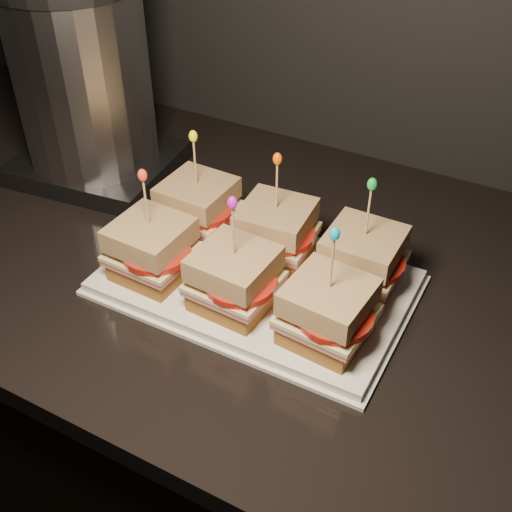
% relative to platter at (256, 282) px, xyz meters
% --- Properties ---
extents(granite_slab, '(2.43, 0.72, 0.03)m').
position_rel_platter_xyz_m(granite_slab, '(0.29, 0.06, -0.03)').
color(granite_slab, black).
rests_on(granite_slab, cabinet).
extents(platter, '(0.40, 0.25, 0.02)m').
position_rel_platter_xyz_m(platter, '(0.00, 0.00, 0.00)').
color(platter, white).
rests_on(platter, granite_slab).
extents(platter_rim, '(0.41, 0.26, 0.01)m').
position_rel_platter_xyz_m(platter_rim, '(0.00, 0.00, -0.01)').
color(platter_rim, white).
rests_on(platter_rim, granite_slab).
extents(sandwich_0_bread_bot, '(0.09, 0.09, 0.03)m').
position_rel_platter_xyz_m(sandwich_0_bread_bot, '(-0.13, 0.06, 0.02)').
color(sandwich_0_bread_bot, brown).
rests_on(sandwich_0_bread_bot, platter).
extents(sandwich_0_ham, '(0.10, 0.10, 0.01)m').
position_rel_platter_xyz_m(sandwich_0_ham, '(-0.13, 0.06, 0.04)').
color(sandwich_0_ham, '#C85B5C').
rests_on(sandwich_0_ham, sandwich_0_bread_bot).
extents(sandwich_0_cheese, '(0.11, 0.10, 0.01)m').
position_rel_platter_xyz_m(sandwich_0_cheese, '(-0.13, 0.06, 0.05)').
color(sandwich_0_cheese, beige).
rests_on(sandwich_0_cheese, sandwich_0_ham).
extents(sandwich_0_tomato, '(0.09, 0.09, 0.01)m').
position_rel_platter_xyz_m(sandwich_0_tomato, '(-0.12, 0.05, 0.05)').
color(sandwich_0_tomato, '#AD1C11').
rests_on(sandwich_0_tomato, sandwich_0_cheese).
extents(sandwich_0_bread_top, '(0.10, 0.10, 0.03)m').
position_rel_platter_xyz_m(sandwich_0_bread_top, '(-0.13, 0.06, 0.07)').
color(sandwich_0_bread_top, brown).
rests_on(sandwich_0_bread_top, sandwich_0_tomato).
extents(sandwich_0_pick, '(0.00, 0.00, 0.09)m').
position_rel_platter_xyz_m(sandwich_0_pick, '(-0.13, 0.06, 0.12)').
color(sandwich_0_pick, tan).
rests_on(sandwich_0_pick, sandwich_0_bread_top).
extents(sandwich_0_frill, '(0.01, 0.01, 0.02)m').
position_rel_platter_xyz_m(sandwich_0_frill, '(-0.13, 0.06, 0.16)').
color(sandwich_0_frill, '#FBFC09').
rests_on(sandwich_0_frill, sandwich_0_pick).
extents(sandwich_1_bread_bot, '(0.10, 0.10, 0.03)m').
position_rel_platter_xyz_m(sandwich_1_bread_bot, '(0.00, 0.06, 0.02)').
color(sandwich_1_bread_bot, brown).
rests_on(sandwich_1_bread_bot, platter).
extents(sandwich_1_ham, '(0.11, 0.10, 0.01)m').
position_rel_platter_xyz_m(sandwich_1_ham, '(0.00, 0.06, 0.04)').
color(sandwich_1_ham, '#C85B5C').
rests_on(sandwich_1_ham, sandwich_1_bread_bot).
extents(sandwich_1_cheese, '(0.11, 0.11, 0.01)m').
position_rel_platter_xyz_m(sandwich_1_cheese, '(0.00, 0.06, 0.05)').
color(sandwich_1_cheese, beige).
rests_on(sandwich_1_cheese, sandwich_1_ham).
extents(sandwich_1_tomato, '(0.09, 0.09, 0.01)m').
position_rel_platter_xyz_m(sandwich_1_tomato, '(0.01, 0.05, 0.05)').
color(sandwich_1_tomato, '#AD1C11').
rests_on(sandwich_1_tomato, sandwich_1_cheese).
extents(sandwich_1_bread_top, '(0.10, 0.10, 0.03)m').
position_rel_platter_xyz_m(sandwich_1_bread_top, '(0.00, 0.06, 0.07)').
color(sandwich_1_bread_top, brown).
rests_on(sandwich_1_bread_top, sandwich_1_tomato).
extents(sandwich_1_pick, '(0.00, 0.00, 0.09)m').
position_rel_platter_xyz_m(sandwich_1_pick, '(0.00, 0.06, 0.12)').
color(sandwich_1_pick, tan).
rests_on(sandwich_1_pick, sandwich_1_bread_top).
extents(sandwich_1_frill, '(0.01, 0.01, 0.02)m').
position_rel_platter_xyz_m(sandwich_1_frill, '(0.00, 0.06, 0.16)').
color(sandwich_1_frill, '#F55805').
rests_on(sandwich_1_frill, sandwich_1_pick).
extents(sandwich_2_bread_bot, '(0.09, 0.09, 0.03)m').
position_rel_platter_xyz_m(sandwich_2_bread_bot, '(0.13, 0.06, 0.02)').
color(sandwich_2_bread_bot, brown).
rests_on(sandwich_2_bread_bot, platter).
extents(sandwich_2_ham, '(0.10, 0.10, 0.01)m').
position_rel_platter_xyz_m(sandwich_2_ham, '(0.13, 0.06, 0.04)').
color(sandwich_2_ham, '#C85B5C').
rests_on(sandwich_2_ham, sandwich_2_bread_bot).
extents(sandwich_2_cheese, '(0.10, 0.10, 0.01)m').
position_rel_platter_xyz_m(sandwich_2_cheese, '(0.13, 0.06, 0.05)').
color(sandwich_2_cheese, beige).
rests_on(sandwich_2_cheese, sandwich_2_ham).
extents(sandwich_2_tomato, '(0.09, 0.09, 0.01)m').
position_rel_platter_xyz_m(sandwich_2_tomato, '(0.14, 0.05, 0.05)').
color(sandwich_2_tomato, '#AD1C11').
rests_on(sandwich_2_tomato, sandwich_2_cheese).
extents(sandwich_2_bread_top, '(0.09, 0.09, 0.03)m').
position_rel_platter_xyz_m(sandwich_2_bread_top, '(0.13, 0.06, 0.07)').
color(sandwich_2_bread_top, brown).
rests_on(sandwich_2_bread_top, sandwich_2_tomato).
extents(sandwich_2_pick, '(0.00, 0.00, 0.09)m').
position_rel_platter_xyz_m(sandwich_2_pick, '(0.13, 0.06, 0.12)').
color(sandwich_2_pick, tan).
rests_on(sandwich_2_pick, sandwich_2_bread_top).
extents(sandwich_2_frill, '(0.01, 0.01, 0.02)m').
position_rel_platter_xyz_m(sandwich_2_frill, '(0.13, 0.06, 0.16)').
color(sandwich_2_frill, green).
rests_on(sandwich_2_frill, sandwich_2_pick).
extents(sandwich_3_bread_bot, '(0.10, 0.10, 0.03)m').
position_rel_platter_xyz_m(sandwich_3_bread_bot, '(-0.13, -0.06, 0.02)').
color(sandwich_3_bread_bot, brown).
rests_on(sandwich_3_bread_bot, platter).
extents(sandwich_3_ham, '(0.10, 0.10, 0.01)m').
position_rel_platter_xyz_m(sandwich_3_ham, '(-0.13, -0.06, 0.04)').
color(sandwich_3_ham, '#C85B5C').
rests_on(sandwich_3_ham, sandwich_3_bread_bot).
extents(sandwich_3_cheese, '(0.11, 0.10, 0.01)m').
position_rel_platter_xyz_m(sandwich_3_cheese, '(-0.13, -0.06, 0.05)').
color(sandwich_3_cheese, beige).
rests_on(sandwich_3_cheese, sandwich_3_ham).
extents(sandwich_3_tomato, '(0.09, 0.09, 0.01)m').
position_rel_platter_xyz_m(sandwich_3_tomato, '(-0.12, -0.06, 0.05)').
color(sandwich_3_tomato, '#AD1C11').
rests_on(sandwich_3_tomato, sandwich_3_cheese).
extents(sandwich_3_bread_top, '(0.10, 0.10, 0.03)m').
position_rel_platter_xyz_m(sandwich_3_bread_top, '(-0.13, -0.06, 0.07)').
color(sandwich_3_bread_top, brown).
rests_on(sandwich_3_bread_top, sandwich_3_tomato).
extents(sandwich_3_pick, '(0.00, 0.00, 0.09)m').
position_rel_platter_xyz_m(sandwich_3_pick, '(-0.13, -0.06, 0.12)').
color(sandwich_3_pick, tan).
rests_on(sandwich_3_pick, sandwich_3_bread_top).
extents(sandwich_3_frill, '(0.01, 0.01, 0.02)m').
position_rel_platter_xyz_m(sandwich_3_frill, '(-0.13, -0.06, 0.16)').
color(sandwich_3_frill, red).
rests_on(sandwich_3_frill, sandwich_3_pick).
extents(sandwich_4_bread_bot, '(0.10, 0.10, 0.03)m').
position_rel_platter_xyz_m(sandwich_4_bread_bot, '(0.00, -0.06, 0.02)').
color(sandwich_4_bread_bot, brown).
rests_on(sandwich_4_bread_bot, platter).
extents(sandwich_4_ham, '(0.11, 0.10, 0.01)m').
position_rel_platter_xyz_m(sandwich_4_ham, '(0.00, -0.06, 0.04)').
color(sandwich_4_ham, '#C85B5C').
rests_on(sandwich_4_ham, sandwich_4_bread_bot).
extents(sandwich_4_cheese, '(0.11, 0.10, 0.01)m').
position_rel_platter_xyz_m(sandwich_4_cheese, '(0.00, -0.06, 0.05)').
color(sandwich_4_cheese, beige).
rests_on(sandwich_4_cheese, sandwich_4_ham).
extents(sandwich_4_tomato, '(0.09, 0.09, 0.01)m').
position_rel_platter_xyz_m(sandwich_4_tomato, '(0.01, -0.06, 0.05)').
color(sandwich_4_tomato, '#AD1C11').
rests_on(sandwich_4_tomato, sandwich_4_cheese).
extents(sandwich_4_bread_top, '(0.10, 0.10, 0.03)m').
position_rel_platter_xyz_m(sandwich_4_bread_top, '(0.00, -0.06, 0.07)').
color(sandwich_4_bread_top, brown).
rests_on(sandwich_4_bread_top, sandwich_4_tomato).
extents(sandwich_4_pick, '(0.00, 0.00, 0.09)m').
position_rel_platter_xyz_m(sandwich_4_pick, '(0.00, -0.06, 0.12)').
color(sandwich_4_pick, tan).
rests_on(sandwich_4_pick, sandwich_4_bread_top).
extents(sandwich_4_frill, '(0.01, 0.01, 0.02)m').
position_rel_platter_xyz_m(sandwich_4_frill, '(0.00, -0.06, 0.16)').
color(sandwich_4_frill, '#C511BC').
rests_on(sandwich_4_frill, sandwich_4_pick).
extents(sandwich_5_bread_bot, '(0.10, 0.10, 0.03)m').
position_rel_platter_xyz_m(sandwich_5_bread_bot, '(0.13, -0.06, 0.02)').
color(sandwich_5_bread_bot, brown).
rests_on(sandwich_5_bread_bot, platter).
extents(sandwich_5_ham, '(0.11, 0.10, 0.01)m').
position_rel_platter_xyz_m(sandwich_5_ham, '(0.13, -0.06, 0.04)').
color(sandwich_5_ham, '#C85B5C').
rests_on(sandwich_5_ham, sandwich_5_bread_bot).
extents(sandwich_5_cheese, '(0.11, 0.11, 0.01)m').
position_rel_platter_xyz_m(sandwich_5_cheese, '(0.13, -0.06, 0.05)').
color(sandwich_5_cheese, beige).
rests_on(sandwich_5_cheese, sandwich_5_ham).
extents(sandwich_5_tomato, '(0.09, 0.09, 0.01)m').
position_rel_platter_xyz_m(sandwich_5_tomato, '(0.14, -0.06, 0.05)').
color(sandwich_5_tomato, '#AD1C11').
rests_on(sandwich_5_tomato, sandwich_5_cheese).
extents(sandwich_5_bread_top, '(0.10, 0.10, 0.03)m').
position_rel_platter_xyz_m(sandwich_5_bread_top, '(0.13, -0.06, 0.07)').
color(sandwich_5_bread_top, brown).
rests_on(sandwich_5_bread_top, sandwich_5_tomato).
extents(sandwich_5_pick, '(0.00, 0.00, 0.09)m').
position_rel_platter_xyz_m(sandwich_5_pick, '(0.13, -0.06, 0.12)').
color(sandwich_5_pick, tan).
rests_on(sandwich_5_pick, sandwich_5_bread_top).
extents(sandwich_5_frill, '(0.01, 0.01, 0.02)m').
position_rel_platter_xyz_m(sandwich_5_frill, '(0.13, -0.06, 0.16)').
color(sandwich_5_frill, '#0699BB').
rests_on(sandwich_5_frill, sandwich_5_pick).
extents(appliance_base, '(0.28, 0.24, 0.03)m').
position_rel_platter_xyz_m(appliance_base, '(-0.39, 0.14, 0.01)').
color(appliance_base, '#262628').
rests_on(appliance_base, granite_slab).
extents(appliance_body, '(0.21, 0.21, 0.28)m').
position_rel_platter_xyz_m(appliance_body, '(-0.39, 0.14, 0.16)').
color(appliance_body, silver).
rests_on(appliance_body, appliance_base).
extents(appliance, '(0.26, 0.21, 0.33)m').
position_rel_platter_xyz_m(appliance, '(-0.39, 0.14, 0.16)').
color(appliance, silver).
rests_on(appliance, granite_slab).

